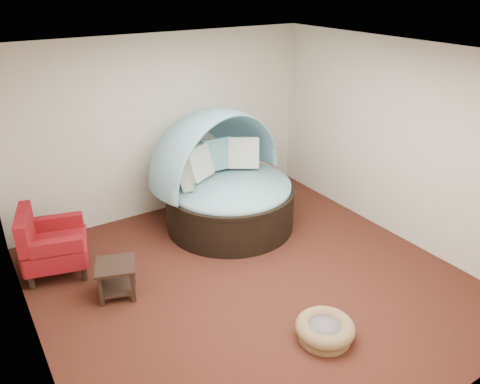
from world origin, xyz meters
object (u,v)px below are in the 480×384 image
canopy_daybed (224,174)px  pet_basket (325,330)px  red_armchair (50,244)px  side_table (117,275)px

canopy_daybed → pet_basket: canopy_daybed is taller
pet_basket → red_armchair: size_ratio=0.77×
pet_basket → side_table: bearing=129.9°
pet_basket → red_armchair: red_armchair is taller
pet_basket → canopy_daybed: bearing=81.5°
canopy_daybed → red_armchair: size_ratio=2.51×
pet_basket → red_armchair: bearing=127.2°
canopy_daybed → side_table: bearing=-169.5°
canopy_daybed → pet_basket: bearing=-111.1°
pet_basket → side_table: side_table is taller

